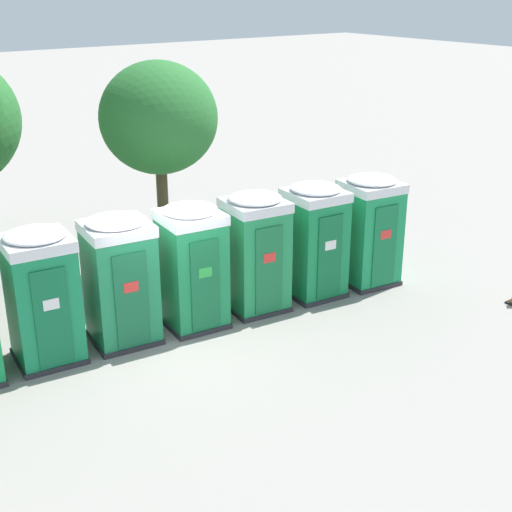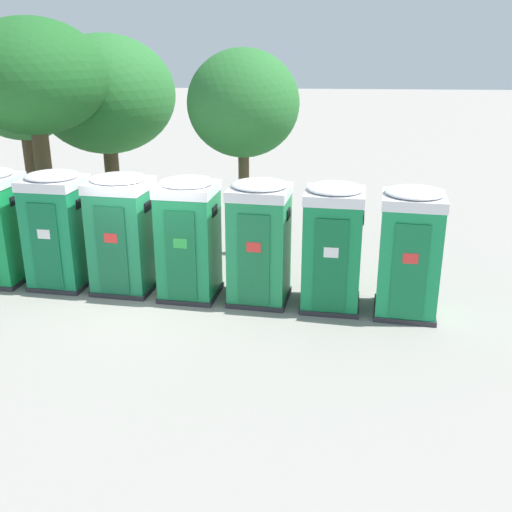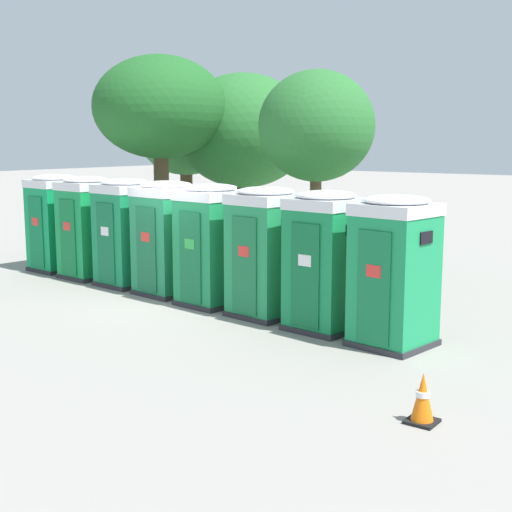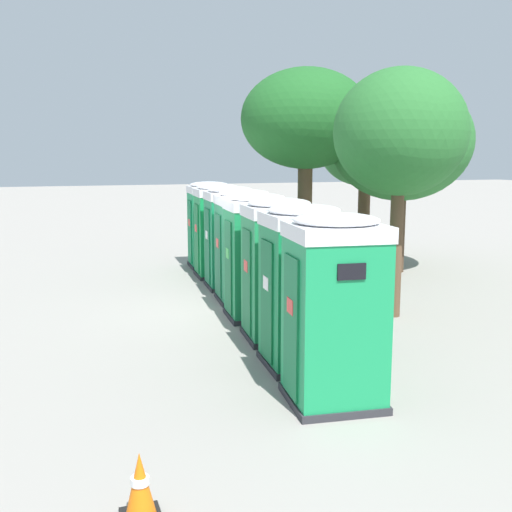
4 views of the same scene
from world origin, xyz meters
TOP-DOWN VIEW (x-y plane):
  - ground_plane at (0.00, 0.00)m, footprint 120.00×120.00m
  - portapotty_0 at (-5.10, 0.83)m, footprint 1.26×1.29m
  - portapotty_1 at (-3.64, 0.67)m, footprint 1.26×1.28m
  - portapotty_2 at (-2.16, 0.58)m, footprint 1.29×1.30m
  - portapotty_3 at (-0.70, 0.43)m, footprint 1.35×1.32m
  - portapotty_4 at (0.76, 0.22)m, footprint 1.27×1.30m
  - portapotty_5 at (2.24, 0.11)m, footprint 1.32×1.33m
  - portapotty_6 at (3.70, -0.07)m, footprint 1.27×1.30m
  - portapotty_7 at (5.16, -0.28)m, footprint 1.33×1.34m
  - street_tree_0 at (-2.57, 5.67)m, footprint 3.92×3.92m
  - street_tree_1 at (1.63, 2.92)m, footprint 2.63×2.63m
  - street_tree_2 at (-5.22, 6.09)m, footprint 2.87×2.87m
  - street_tree_3 at (-3.53, 3.21)m, footprint 3.62×3.62m
  - traffic_cone at (6.94, -3.10)m, footprint 0.36×0.36m

SIDE VIEW (x-z plane):
  - ground_plane at x=0.00m, z-range 0.00..0.00m
  - traffic_cone at x=6.94m, z-range -0.01..0.63m
  - portapotty_3 at x=-0.70m, z-range 0.01..2.55m
  - portapotty_5 at x=2.24m, z-range 0.01..2.55m
  - portapotty_2 at x=-2.16m, z-range 0.01..2.55m
  - portapotty_7 at x=5.16m, z-range 0.01..2.55m
  - portapotty_6 at x=3.70m, z-range 0.01..2.55m
  - portapotty_1 at x=-3.64m, z-range 0.01..2.55m
  - portapotty_0 at x=-5.10m, z-range 0.01..2.55m
  - portapotty_4 at x=0.76m, z-range 0.01..2.55m
  - street_tree_2 at x=-5.22m, z-range 1.11..5.62m
  - street_tree_0 at x=-2.57m, z-range 0.99..6.33m
  - street_tree_1 at x=1.63m, z-range 1.21..6.19m
  - street_tree_3 at x=-3.53m, z-range 1.42..7.09m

